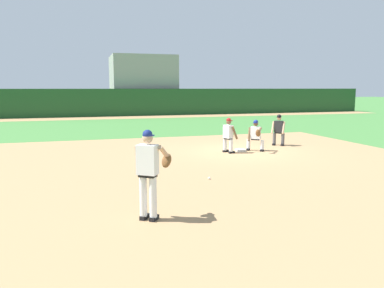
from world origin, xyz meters
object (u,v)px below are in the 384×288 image
pitcher (149,169)px  first_baseman (256,134)px  baseball (209,178)px  umpire (279,129)px  first_base_bag (241,150)px  baserunner (228,134)px

pitcher → first_baseman: (5.82, 7.05, -0.33)m
baseball → pitcher: bearing=-128.4°
baseball → umpire: 7.51m
first_baseman → pitcher: bearing=-129.5°
first_base_bag → pitcher: pitcher is taller
pitcher → umpire: bearing=47.3°
baseball → baserunner: 4.77m
first_base_bag → pitcher: (-5.20, -7.20, 1.01)m
umpire → baseball: bearing=-134.9°
first_base_bag → pitcher: bearing=-125.8°
pitcher → baserunner: size_ratio=1.27×
first_base_bag → baseball: 5.21m
baserunner → umpire: size_ratio=1.00×
baseball → first_baseman: first_baseman is taller
pitcher → umpire: (7.55, 8.17, -0.27)m
baseball → pitcher: pitcher is taller
baseball → first_baseman: bearing=49.7°
first_base_bag → first_baseman: (0.62, -0.14, 0.69)m
first_base_bag → first_baseman: first_baseman is taller
baserunner → umpire: bearing=21.3°
first_base_bag → baserunner: baserunner is taller
pitcher → baserunner: (4.56, 7.00, -0.27)m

